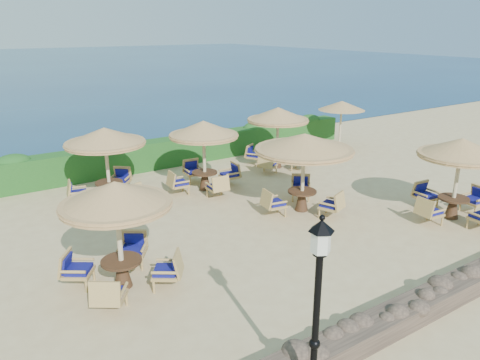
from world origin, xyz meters
TOP-DOWN VIEW (x-y plane):
  - ground at (0.00, 0.00)m, footprint 120.00×120.00m
  - hedge at (0.00, 7.20)m, footprint 18.00×0.90m
  - stone_wall at (0.00, -6.20)m, footprint 15.00×0.65m
  - lamp_post at (-4.80, -6.80)m, footprint 0.44×0.44m
  - extra_parasol at (7.80, 5.20)m, footprint 2.30×2.30m
  - cafe_set_0 at (-6.07, -1.54)m, footprint 2.70×2.70m
  - cafe_set_1 at (0.67, -0.18)m, footprint 3.25×3.25m
  - cafe_set_2 at (4.29, -3.37)m, footprint 2.85×2.85m
  - cafe_set_3 at (-4.41, 4.28)m, footprint 2.83×2.82m
  - cafe_set_4 at (-1.01, 3.46)m, footprint 2.85×2.85m
  - cafe_set_5 at (3.08, 4.27)m, footprint 2.75×2.75m

SIDE VIEW (x-z plane):
  - ground at x=0.00m, z-range 0.00..0.00m
  - stone_wall at x=0.00m, z-range 0.00..0.44m
  - hedge at x=0.00m, z-range 0.00..1.20m
  - lamp_post at x=-4.80m, z-range -0.10..3.21m
  - cafe_set_0 at x=-6.07m, z-range 0.43..3.08m
  - cafe_set_4 at x=-1.01m, z-range 0.43..3.09m
  - cafe_set_2 at x=4.29m, z-range 0.44..3.10m
  - cafe_set_5 at x=3.08m, z-range 0.46..3.11m
  - cafe_set_3 at x=-4.41m, z-range 0.58..3.23m
  - cafe_set_1 at x=0.67m, z-range 0.67..3.33m
  - extra_parasol at x=7.80m, z-range 0.97..3.37m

